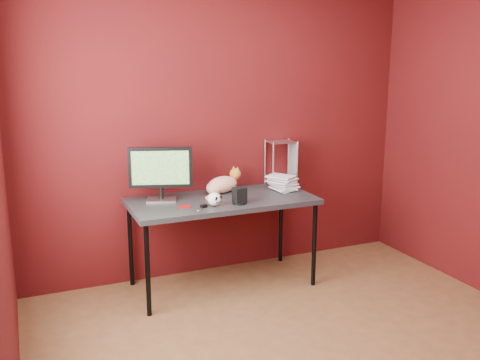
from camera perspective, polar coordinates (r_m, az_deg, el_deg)
name	(u,v)px	position (r m, az deg, el deg)	size (l,w,h in m)	color
room	(334,134)	(3.07, 9.96, 4.85)	(3.52, 3.52, 2.61)	brown
desk	(222,205)	(4.35, -1.93, -2.65)	(1.50, 0.70, 0.75)	black
monitor	(161,171)	(4.26, -8.47, 0.93)	(0.49, 0.23, 0.43)	silver
cat	(223,184)	(4.52, -1.87, -0.47)	(0.40, 0.29, 0.21)	orange
skull_mug	(214,199)	(4.12, -2.75, -2.04)	(0.11, 0.12, 0.10)	white
speaker	(240,196)	(4.17, -0.05, -1.74)	(0.11, 0.11, 0.13)	black
book_stack	(276,112)	(4.49, 3.91, 7.30)	(0.27, 0.28, 1.36)	beige
wire_rack	(281,163)	(4.80, 4.39, 1.84)	(0.24, 0.20, 0.40)	silver
pocket_knife	(185,207)	(4.10, -5.93, -2.83)	(0.09, 0.02, 0.02)	#9D0C0C
black_gadget	(204,206)	(4.09, -3.89, -2.80)	(0.05, 0.03, 0.02)	black
washer	(199,210)	(4.03, -4.39, -3.19)	(0.04, 0.04, 0.00)	silver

